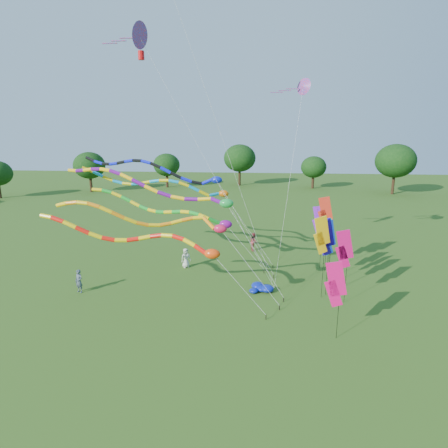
# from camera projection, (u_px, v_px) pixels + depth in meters

# --- Properties ---
(ground) EXTENTS (160.00, 160.00, 0.00)m
(ground) POSITION_uv_depth(u_px,v_px,m) (232.00, 319.00, 21.47)
(ground) COLOR #2B5215
(ground) RESTS_ON ground
(tree_ring) EXTENTS (118.21, 114.16, 9.61)m
(tree_ring) POSITION_uv_depth(u_px,v_px,m) (225.00, 222.00, 21.69)
(tree_ring) COLOR #382314
(tree_ring) RESTS_ON ground
(tube_kite_red) EXTENTS (13.04, 1.25, 6.36)m
(tube_kite_red) POSITION_uv_depth(u_px,v_px,m) (151.00, 240.00, 21.62)
(tube_kite_red) COLOR black
(tube_kite_red) RESTS_ON ground
(tube_kite_orange) EXTENTS (12.55, 1.78, 7.28)m
(tube_kite_orange) POSITION_uv_depth(u_px,v_px,m) (162.00, 220.00, 21.37)
(tube_kite_orange) COLOR black
(tube_kite_orange) RESTS_ON ground
(tube_kite_purple) EXTENTS (15.98, 5.33, 8.67)m
(tube_kite_purple) POSITION_uv_depth(u_px,v_px,m) (158.00, 188.00, 25.37)
(tube_kite_purple) COLOR black
(tube_kite_purple) RESTS_ON ground
(tube_kite_blue) EXTENTS (14.52, 2.53, 9.14)m
(tube_kite_blue) POSITION_uv_depth(u_px,v_px,m) (164.00, 171.00, 27.39)
(tube_kite_blue) COLOR black
(tube_kite_blue) RESTS_ON ground
(tube_kite_cyan) EXTENTS (14.20, 1.38, 8.46)m
(tube_kite_cyan) POSITION_uv_depth(u_px,v_px,m) (170.00, 186.00, 27.88)
(tube_kite_cyan) COLOR black
(tube_kite_cyan) RESTS_ON ground
(tube_kite_green) EXTENTS (14.23, 3.20, 6.49)m
(tube_kite_green) POSITION_uv_depth(u_px,v_px,m) (175.00, 212.00, 29.69)
(tube_kite_green) COLOR black
(tube_kite_green) RESTS_ON ground
(delta_kite_high_a) EXTENTS (10.61, 1.87, 17.73)m
(delta_kite_high_a) POSITION_uv_depth(u_px,v_px,m) (139.00, 36.00, 21.73)
(delta_kite_high_a) COLOR black
(delta_kite_high_a) RESTS_ON ground
(delta_kite_high_c) EXTENTS (3.04, 5.01, 14.27)m
(delta_kite_high_c) POSITION_uv_depth(u_px,v_px,m) (303.00, 87.00, 25.76)
(delta_kite_high_c) COLOR black
(delta_kite_high_c) RESTS_ON ground
(banner_pole_green) EXTENTS (1.16, 0.22, 4.56)m
(banner_pole_green) POSITION_uv_depth(u_px,v_px,m) (327.00, 235.00, 26.70)
(banner_pole_green) COLOR black
(banner_pole_green) RESTS_ON ground
(banner_pole_magenta_b) EXTENTS (1.16, 0.08, 4.78)m
(banner_pole_magenta_b) POSITION_uv_depth(u_px,v_px,m) (344.00, 249.00, 22.81)
(banner_pole_magenta_b) COLOR black
(banner_pole_magenta_b) RESTS_ON ground
(banner_pole_magenta_a) EXTENTS (1.16, 0.18, 4.25)m
(banner_pole_magenta_a) POSITION_uv_depth(u_px,v_px,m) (335.00, 284.00, 18.89)
(banner_pole_magenta_a) COLOR black
(banner_pole_magenta_a) RESTS_ON ground
(banner_pole_orange) EXTENTS (1.12, 0.45, 5.47)m
(banner_pole_orange) POSITION_uv_depth(u_px,v_px,m) (322.00, 236.00, 23.29)
(banner_pole_orange) COLOR black
(banner_pole_orange) RESTS_ON ground
(banner_pole_red) EXTENTS (1.16, 0.26, 5.86)m
(banner_pole_red) POSITION_uv_depth(u_px,v_px,m) (325.00, 213.00, 27.91)
(banner_pole_red) COLOR black
(banner_pole_red) RESTS_ON ground
(banner_pole_blue_a) EXTENTS (1.16, 0.12, 5.22)m
(banner_pole_blue_a) POSITION_uv_depth(u_px,v_px,m) (326.00, 237.00, 23.84)
(banner_pole_blue_a) COLOR black
(banner_pole_blue_a) RESTS_ON ground
(banner_pole_blue_b) EXTENTS (1.11, 0.49, 4.73)m
(banner_pole_blue_b) POSITION_uv_depth(u_px,v_px,m) (328.00, 238.00, 25.45)
(banner_pole_blue_b) COLOR black
(banner_pole_blue_b) RESTS_ON ground
(banner_pole_violet) EXTENTS (1.13, 0.44, 5.04)m
(banner_pole_violet) POSITION_uv_depth(u_px,v_px,m) (319.00, 221.00, 28.80)
(banner_pole_violet) COLOR black
(banner_pole_violet) RESTS_ON ground
(blue_nylon_heap) EXTENTS (1.11, 1.83, 0.50)m
(blue_nylon_heap) POSITION_uv_depth(u_px,v_px,m) (258.00, 288.00, 25.22)
(blue_nylon_heap) COLOR #0B1D96
(blue_nylon_heap) RESTS_ON ground
(person_a) EXTENTS (0.91, 0.81, 1.56)m
(person_a) POSITION_uv_depth(u_px,v_px,m) (186.00, 258.00, 29.59)
(person_a) COLOR beige
(person_a) RESTS_ON ground
(person_b) EXTENTS (0.68, 0.57, 1.59)m
(person_b) POSITION_uv_depth(u_px,v_px,m) (79.00, 281.00, 24.94)
(person_b) COLOR #424E5C
(person_b) RESTS_ON ground
(person_c) EXTENTS (0.81, 0.94, 1.67)m
(person_c) POSITION_uv_depth(u_px,v_px,m) (254.00, 242.00, 33.80)
(person_c) COLOR #9A383C
(person_c) RESTS_ON ground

